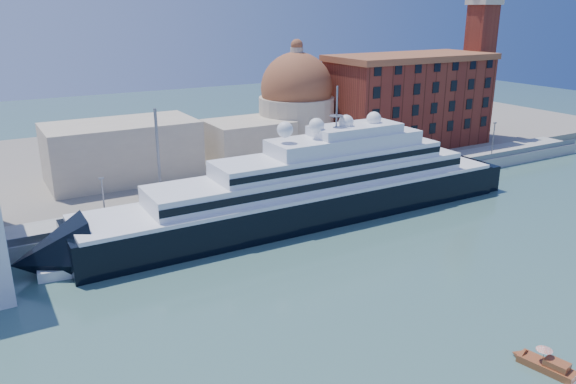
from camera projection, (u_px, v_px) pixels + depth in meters
ground at (372, 273)px, 80.26m from camera, size 400.00×400.00×0.00m
quay at (262, 199)px, 107.84m from camera, size 180.00×10.00×2.50m
land at (187, 154)px, 141.64m from camera, size 260.00×72.00×2.00m
quay_fence at (273, 196)px, 103.56m from camera, size 180.00×0.10×1.20m
superyacht at (293, 197)px, 97.93m from camera, size 91.45×12.68×27.33m
service_barge at (87, 265)px, 80.84m from camera, size 12.91×5.70×2.81m
water_taxi at (548, 365)px, 58.34m from camera, size 3.09×6.00×2.72m
warehouse at (409, 100)px, 143.53m from camera, size 43.00×19.00×23.25m
campanile at (481, 37)px, 150.32m from camera, size 8.40×8.40×47.00m
church at (238, 125)px, 127.39m from camera, size 66.00×18.00×25.50m
lamp_posts at (202, 166)px, 97.71m from camera, size 120.80×2.40×18.00m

